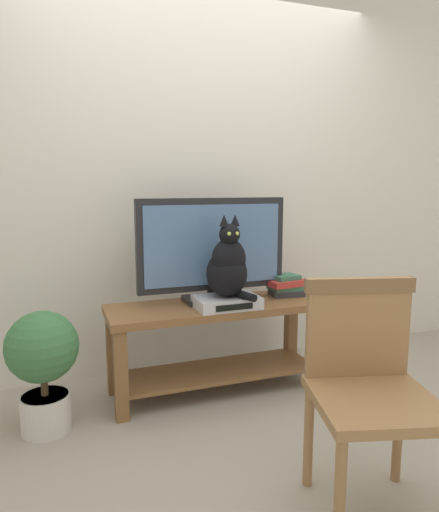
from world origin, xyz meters
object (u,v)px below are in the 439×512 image
object	(u,v)px
cat	(228,266)
book_stack	(285,285)
tv_stand	(217,332)
tv	(212,248)
media_box	(227,302)
wooden_chair	(368,376)
potted_plant	(43,361)

from	to	relation	value
cat	book_stack	distance (m)	0.53
tv_stand	tv	bearing A→B (deg)	89.98
media_box	wooden_chair	world-z (taller)	wooden_chair
book_stack	potted_plant	xyz separation A→B (m)	(-1.48, -0.20, -0.24)
wooden_chair	potted_plant	world-z (taller)	wooden_chair
wooden_chair	book_stack	bearing A→B (deg)	76.91
book_stack	tv	bearing A→B (deg)	177.49
tv	media_box	xyz separation A→B (m)	(0.03, -0.18, -0.30)
tv_stand	media_box	bearing A→B (deg)	-75.34
media_box	cat	xyz separation A→B (m)	(0.00, -0.01, 0.21)
wooden_chair	potted_plant	xyz separation A→B (m)	(-1.20, 1.01, -0.15)
tv	cat	size ratio (longest dim) A/B	1.94
cat	potted_plant	size ratio (longest dim) A/B	0.76
wooden_chair	potted_plant	distance (m)	1.58
media_box	cat	bearing A→B (deg)	-85.48
tv_stand	wooden_chair	world-z (taller)	wooden_chair
wooden_chair	tv_stand	bearing A→B (deg)	100.43
tv	cat	world-z (taller)	tv
book_stack	potted_plant	distance (m)	1.52
book_stack	potted_plant	size ratio (longest dim) A/B	0.40
cat	wooden_chair	size ratio (longest dim) A/B	0.54
potted_plant	tv_stand	bearing A→B (deg)	8.34
cat	tv_stand	bearing A→B (deg)	103.54
tv_stand	media_box	xyz separation A→B (m)	(0.03, -0.10, 0.21)
cat	wooden_chair	bearing A→B (deg)	-79.92
tv	potted_plant	distance (m)	1.13
book_stack	media_box	bearing A→B (deg)	-161.59
tv_stand	book_stack	distance (m)	0.55
wooden_chair	tv	bearing A→B (deg)	99.80
tv	wooden_chair	distance (m)	1.30
cat	potted_plant	xyz separation A→B (m)	(-1.02, -0.03, -0.42)
wooden_chair	potted_plant	size ratio (longest dim) A/B	1.41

